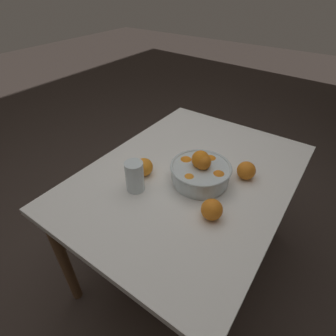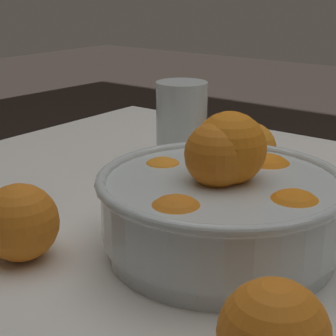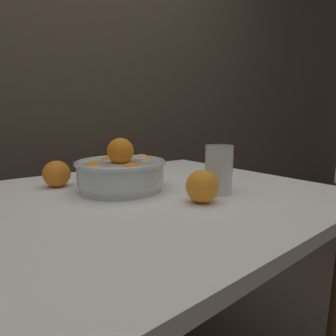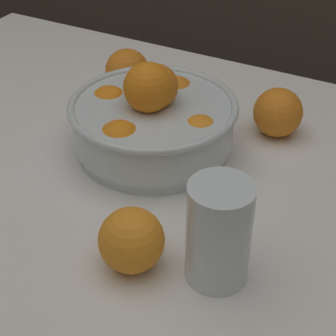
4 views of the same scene
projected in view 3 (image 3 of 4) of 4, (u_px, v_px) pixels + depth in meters
back_wall at (35, 44)px, 1.33m from camera, size 8.00×0.05×2.60m
dining_table at (126, 223)px, 0.73m from camera, size 1.17×0.87×0.71m
fruit_bowl at (121, 171)px, 0.78m from camera, size 0.27×0.27×0.16m
juice_glass at (219, 171)px, 0.74m from camera, size 0.08×0.08×0.14m
orange_loose_near_bowl at (57, 174)px, 0.82m from camera, size 0.08×0.08×0.08m
orange_loose_front at (142, 165)px, 0.99m from camera, size 0.08×0.08×0.08m
orange_loose_aside at (202, 186)px, 0.66m from camera, size 0.08×0.08×0.08m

